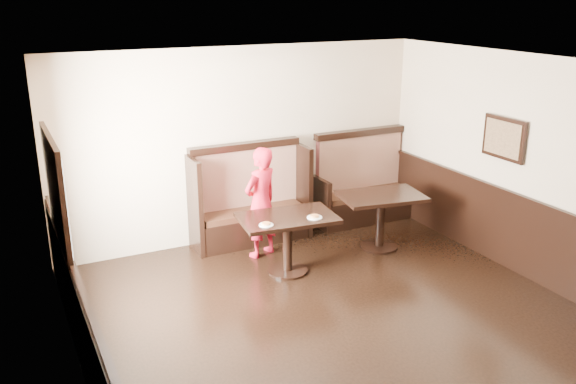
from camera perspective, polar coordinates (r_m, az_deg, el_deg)
ground at (r=6.51m, az=8.16°, el=-14.53°), size 7.00×7.00×0.00m
room_shell at (r=6.24m, az=4.68°, el=-8.85°), size 7.00×7.00×7.00m
booth_main at (r=8.90m, az=-3.63°, el=-1.33°), size 1.75×0.72×1.45m
booth_neighbor at (r=9.78m, az=6.97°, el=0.12°), size 1.65×0.72×1.45m
table_main at (r=7.83m, az=-0.05°, el=-3.52°), size 1.30×0.89×0.78m
table_neighbor at (r=8.69m, az=8.67°, el=-1.50°), size 1.26×0.93×0.80m
child at (r=8.30m, az=-2.55°, el=-0.98°), size 0.66×0.56×1.54m
pizza_plate_left at (r=7.47m, az=-2.05°, el=-3.04°), size 0.18×0.18×0.03m
pizza_plate_right at (r=7.72m, az=2.51°, el=-2.33°), size 0.20×0.20×0.04m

